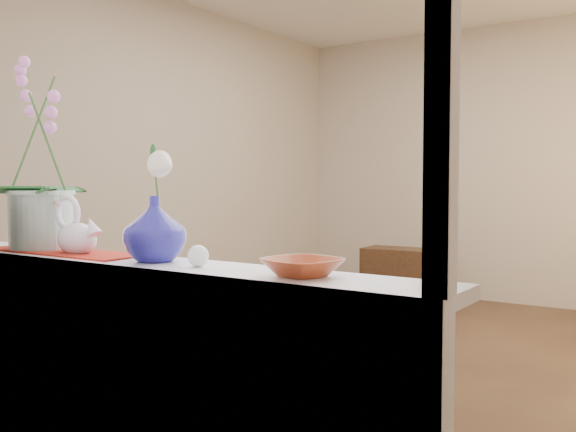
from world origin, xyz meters
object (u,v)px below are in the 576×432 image
side_table (404,278)px  swan (77,226)px  orchid_pot (40,152)px  blue_vase (155,224)px  amber_dish (302,268)px  paperweight (198,256)px

side_table → swan: bearing=-85.3°
orchid_pot → blue_vase: (0.62, -0.02, -0.25)m
blue_vase → side_table: bearing=102.8°
side_table → amber_dish: bearing=-72.9°
swan → blue_vase: size_ratio=0.97×
swan → amber_dish: bearing=-21.1°
blue_vase → amber_dish: 0.58m
orchid_pot → blue_vase: orchid_pot is taller
blue_vase → paperweight: bearing=-5.2°
amber_dish → blue_vase: bearing=179.2°
blue_vase → side_table: (-0.93, 4.08, -0.76)m
orchid_pot → side_table: (-0.31, 4.06, -1.01)m
blue_vase → paperweight: size_ratio=3.68×
swan → amber_dish: size_ratio=1.36×
orchid_pot → swan: bearing=-6.1°
side_table → paperweight: bearing=-77.6°
swan → paperweight: 0.58m
swan → amber_dish: (0.95, 0.00, -0.08)m
paperweight → orchid_pot: bearing=177.5°
paperweight → amber_dish: paperweight is taller
blue_vase → paperweight: 0.22m
blue_vase → amber_dish: blue_vase is taller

